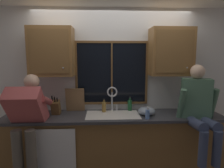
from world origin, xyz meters
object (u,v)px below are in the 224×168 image
(person_standing, at_px, (27,120))
(person_sitting_on_counter, at_px, (199,106))
(cutting_board, at_px, (75,100))
(bottle_green_glass, at_px, (130,105))
(mixing_bowl, at_px, (146,111))
(knife_block, at_px, (56,108))
(soap_dispenser, at_px, (147,114))
(bottle_tall_clear, at_px, (104,107))

(person_standing, relative_size, person_sitting_on_counter, 1.23)
(cutting_board, relative_size, bottle_green_glass, 1.74)
(mixing_bowl, bearing_deg, person_standing, -170.37)
(knife_block, bearing_deg, person_sitting_on_counter, -8.98)
(cutting_board, bearing_deg, person_sitting_on_counter, -15.18)
(mixing_bowl, bearing_deg, bottle_green_glass, 131.61)
(person_standing, relative_size, knife_block, 4.81)
(knife_block, bearing_deg, person_standing, -129.13)
(person_sitting_on_counter, distance_m, cutting_board, 1.84)
(person_standing, bearing_deg, mixing_bowl, 9.63)
(knife_block, xyz_separation_m, bottle_green_glass, (1.14, 0.17, -0.02))
(mixing_bowl, bearing_deg, soap_dispenser, -99.08)
(person_sitting_on_counter, height_order, soap_dispenser, person_sitting_on_counter)
(person_standing, distance_m, cutting_board, 0.78)
(person_sitting_on_counter, height_order, knife_block, person_sitting_on_counter)
(person_standing, relative_size, cutting_board, 4.04)
(person_sitting_on_counter, xyz_separation_m, bottle_tall_clear, (-1.31, 0.43, -0.10))
(knife_block, distance_m, bottle_green_glass, 1.16)
(person_standing, relative_size, mixing_bowl, 6.02)
(knife_block, bearing_deg, soap_dispenser, -11.47)
(mixing_bowl, bearing_deg, person_sitting_on_counter, -19.87)
(cutting_board, bearing_deg, knife_block, -149.38)
(bottle_green_glass, bearing_deg, bottle_tall_clear, -172.02)
(bottle_tall_clear, bearing_deg, mixing_bowl, -16.37)
(soap_dispenser, bearing_deg, mixing_bowl, 80.92)
(soap_dispenser, bearing_deg, cutting_board, 158.06)
(person_standing, height_order, mixing_bowl, person_standing)
(knife_block, bearing_deg, bottle_green_glass, 8.37)
(person_sitting_on_counter, distance_m, bottle_green_glass, 1.02)
(mixing_bowl, height_order, soap_dispenser, soap_dispenser)
(soap_dispenser, bearing_deg, bottle_green_glass, 113.18)
(knife_block, xyz_separation_m, bottle_tall_clear, (0.72, 0.11, -0.02))
(person_standing, bearing_deg, soap_dispenser, 3.11)
(bottle_tall_clear, bearing_deg, cutting_board, 173.89)
(knife_block, relative_size, cutting_board, 0.84)
(cutting_board, bearing_deg, bottle_green_glass, 0.64)
(person_standing, height_order, knife_block, person_standing)
(person_sitting_on_counter, bearing_deg, soap_dispenser, 175.80)
(person_standing, height_order, soap_dispenser, person_standing)
(person_sitting_on_counter, distance_m, soap_dispenser, 0.72)
(cutting_board, bearing_deg, person_standing, -137.26)
(mixing_bowl, distance_m, soap_dispenser, 0.20)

